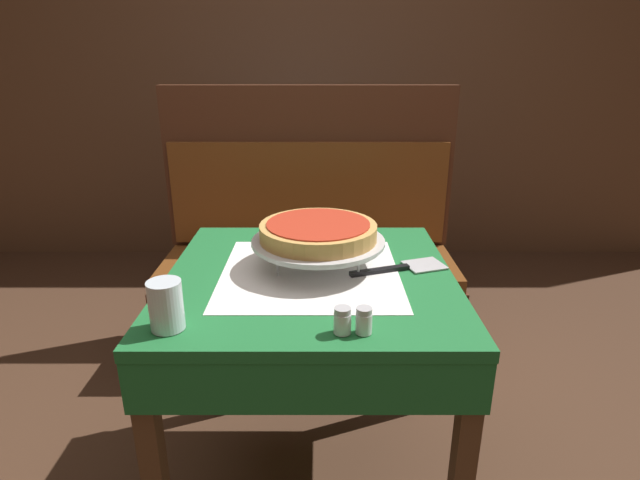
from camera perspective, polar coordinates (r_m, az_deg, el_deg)
dining_table_front at (r=1.45m, az=-0.89°, el=-7.47°), size 0.80×0.80×0.77m
dining_table_rear at (r=2.93m, az=-1.78°, el=6.60°), size 0.74×0.74×0.76m
booth_bench at (r=2.35m, az=-1.07°, el=-4.64°), size 1.33×0.49×1.22m
back_wall_panel at (r=3.41m, az=-0.25°, el=17.86°), size 6.00×0.04×2.40m
pizza_pan_stand at (r=1.41m, az=0.00°, el=-0.29°), size 0.38×0.38×0.08m
deep_dish_pizza at (r=1.40m, az=0.00°, el=1.02°), size 0.33×0.33×0.05m
pizza_server at (r=1.44m, az=9.49°, el=-3.14°), size 0.29×0.14×0.01m
water_glass_near at (r=1.15m, az=-16.99°, el=-7.12°), size 0.08×0.08×0.11m
salt_shaker at (r=1.10m, az=2.78°, el=-9.18°), size 0.04×0.04×0.06m
pepper_shaker at (r=1.10m, az=5.24°, el=-9.16°), size 0.04×0.04×0.06m
condiment_caddy at (r=3.00m, az=-0.41°, el=9.85°), size 0.13×0.13×0.15m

